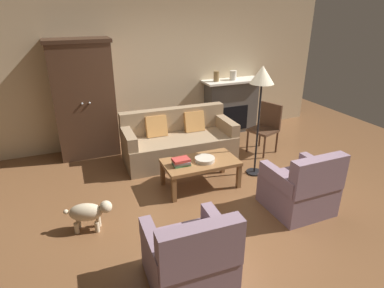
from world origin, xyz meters
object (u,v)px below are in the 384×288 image
(fireplace, at_px, (231,106))
(armchair_near_left, at_px, (190,259))
(fruit_bowl, at_px, (205,159))
(mantel_vase_cream, at_px, (233,75))
(armchair_near_right, at_px, (300,189))
(mantel_vase_bronze, at_px, (216,76))
(armoire, at_px, (84,100))
(coffee_table, at_px, (200,164))
(book_stack, at_px, (181,162))
(side_chair_wooden, at_px, (266,125))
(dog, at_px, (89,212))
(couch, at_px, (179,142))
(floor_lamp, at_px, (262,82))

(fireplace, bearing_deg, armchair_near_left, -123.44)
(fruit_bowl, distance_m, mantel_vase_cream, 2.56)
(armchair_near_right, bearing_deg, mantel_vase_bronze, 85.95)
(armoire, bearing_deg, coffee_table, -52.85)
(fruit_bowl, distance_m, mantel_vase_bronze, 2.37)
(book_stack, distance_m, armchair_near_left, 1.77)
(coffee_table, relative_size, side_chair_wooden, 1.22)
(side_chair_wooden, height_order, dog, side_chair_wooden)
(fruit_bowl, bearing_deg, fireplace, 52.65)
(book_stack, bearing_deg, fruit_bowl, -0.92)
(armoire, xyz_separation_m, side_chair_wooden, (3.04, -1.11, -0.51))
(couch, bearing_deg, floor_lamp, -45.52)
(dog, bearing_deg, coffee_table, 15.38)
(coffee_table, relative_size, armchair_near_left, 1.25)
(coffee_table, bearing_deg, fireplace, 51.21)
(mantel_vase_bronze, height_order, dog, mantel_vase_bronze)
(mantel_vase_cream, bearing_deg, couch, -149.83)
(book_stack, xyz_separation_m, mantel_vase_cream, (1.86, 1.93, 0.74))
(armoire, distance_m, couch, 1.79)
(coffee_table, xyz_separation_m, armchair_near_right, (0.96, -1.07, -0.05))
(book_stack, xyz_separation_m, armchair_near_right, (1.27, -1.05, -0.16))
(mantel_vase_bronze, bearing_deg, book_stack, -127.47)
(mantel_vase_bronze, xyz_separation_m, armchair_near_right, (-0.21, -2.98, -0.91))
(couch, bearing_deg, side_chair_wooden, -9.88)
(side_chair_wooden, height_order, floor_lamp, floor_lamp)
(fruit_bowl, height_order, dog, fruit_bowl)
(mantel_vase_bronze, relative_size, mantel_vase_cream, 1.07)
(couch, distance_m, mantel_vase_cream, 1.98)
(mantel_vase_cream, height_order, dog, mantel_vase_cream)
(couch, xyz_separation_m, floor_lamp, (0.96, -0.98, 1.18))
(fruit_bowl, bearing_deg, mantel_vase_bronze, 60.14)
(fireplace, height_order, mantel_vase_cream, mantel_vase_cream)
(fireplace, distance_m, fruit_bowl, 2.46)
(fruit_bowl, height_order, armchair_near_left, armchair_near_left)
(couch, relative_size, dog, 3.48)
(book_stack, xyz_separation_m, dog, (-1.35, -0.43, -0.23))
(dog, bearing_deg, mantel_vase_bronze, 39.92)
(coffee_table, distance_m, mantel_vase_cream, 2.60)
(armchair_near_left, bearing_deg, mantel_vase_bronze, 60.81)
(mantel_vase_bronze, xyz_separation_m, mantel_vase_cream, (0.38, 0.00, -0.01))
(book_stack, distance_m, dog, 1.43)
(coffee_table, bearing_deg, side_chair_wooden, 24.41)
(armchair_near_right, xyz_separation_m, floor_lamp, (0.03, 1.12, 1.19))
(coffee_table, xyz_separation_m, side_chair_wooden, (1.64, 0.74, 0.15))
(coffee_table, height_order, armchair_near_left, armchair_near_left)
(fruit_bowl, xyz_separation_m, armchair_near_right, (0.90, -1.04, -0.13))
(fireplace, bearing_deg, side_chair_wooden, -85.72)
(couch, xyz_separation_m, side_chair_wooden, (1.61, -0.28, 0.19))
(couch, height_order, armchair_near_right, armchair_near_right)
(fruit_bowl, distance_m, dog, 1.78)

